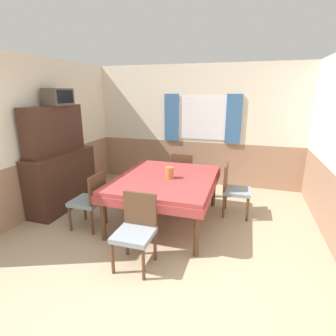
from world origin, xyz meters
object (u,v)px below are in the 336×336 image
(sideboard, at_px, (60,166))
(vase, at_px, (169,173))
(chair_head_near, at_px, (136,228))
(chair_right_far, at_px, (233,188))
(tv, at_px, (58,97))
(dining_table, at_px, (166,183))
(chair_head_window, at_px, (183,172))
(chair_left_near, at_px, (91,199))

(sideboard, distance_m, vase, 2.05)
(sideboard, xyz_separation_m, vase, (2.04, -0.05, 0.08))
(chair_head_near, height_order, sideboard, sideboard)
(chair_right_far, bearing_deg, tv, -82.18)
(chair_head_near, xyz_separation_m, tv, (-1.96, 1.31, 1.47))
(dining_table, distance_m, tv, 2.35)
(chair_head_window, xyz_separation_m, vase, (0.07, -1.21, 0.36))
(chair_right_far, bearing_deg, chair_head_near, -30.51)
(chair_right_far, distance_m, chair_left_near, 2.31)
(chair_right_far, bearing_deg, chair_left_near, -61.32)
(chair_head_window, bearing_deg, vase, -86.49)
(chair_left_near, bearing_deg, vase, -64.63)
(chair_head_near, bearing_deg, chair_right_far, -120.51)
(sideboard, bearing_deg, chair_left_near, -30.63)
(sideboard, xyz_separation_m, tv, (0.01, 0.14, 1.19))
(chair_head_window, height_order, vase, vase)
(sideboard, bearing_deg, chair_head_near, -30.86)
(sideboard, relative_size, vase, 10.14)
(chair_right_far, distance_m, sideboard, 3.05)
(chair_left_near, bearing_deg, tv, 53.31)
(chair_head_near, relative_size, chair_left_near, 1.00)
(dining_table, height_order, tv, tv)
(dining_table, relative_size, sideboard, 1.01)
(vase, bearing_deg, chair_left_near, -154.63)
(dining_table, bearing_deg, sideboard, 179.71)
(chair_head_near, xyz_separation_m, chair_head_window, (-0.00, 2.33, 0.00))
(dining_table, distance_m, vase, 0.21)
(chair_right_far, height_order, tv, tv)
(sideboard, height_order, tv, tv)
(chair_head_window, height_order, sideboard, sideboard)
(vase, bearing_deg, chair_right_far, 32.28)
(chair_head_window, height_order, tv, tv)
(vase, bearing_deg, dining_table, 152.18)
(dining_table, xyz_separation_m, vase, (0.07, -0.04, 0.19))
(dining_table, height_order, chair_right_far, chair_right_far)
(dining_table, relative_size, tv, 3.72)
(chair_head_near, bearing_deg, chair_left_near, -31.08)
(chair_right_far, relative_size, vase, 4.96)
(chair_head_window, bearing_deg, tv, -152.47)
(chair_head_near, bearing_deg, sideboard, -30.86)
(dining_table, xyz_separation_m, tv, (-1.96, 0.15, 1.30))
(dining_table, relative_size, chair_right_far, 2.06)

